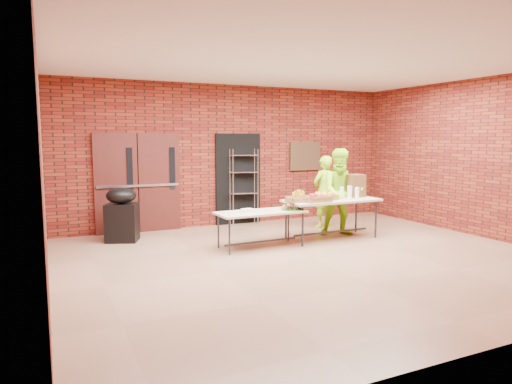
# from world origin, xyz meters

# --- Properties ---
(room) EXTENTS (8.08, 7.08, 3.28)m
(room) POSITION_xyz_m (0.00, 0.00, 1.60)
(room) COLOR #8E684C
(room) RESTS_ON ground
(double_doors) EXTENTS (1.78, 0.12, 2.10)m
(double_doors) POSITION_xyz_m (-2.20, 3.44, 1.05)
(double_doors) COLOR #3F1412
(double_doors) RESTS_ON room
(dark_doorway) EXTENTS (1.10, 0.06, 2.10)m
(dark_doorway) POSITION_xyz_m (0.10, 3.46, 1.05)
(dark_doorway) COLOR black
(dark_doorway) RESTS_ON room
(bronze_plaque) EXTENTS (0.85, 0.04, 0.70)m
(bronze_plaque) POSITION_xyz_m (1.90, 3.45, 1.55)
(bronze_plaque) COLOR #3E2919
(bronze_plaque) RESTS_ON room
(wire_rack) EXTENTS (0.67, 0.35, 1.75)m
(wire_rack) POSITION_xyz_m (0.19, 3.32, 0.87)
(wire_rack) COLOR #B8B7BE
(wire_rack) RESTS_ON room
(table_left) EXTENTS (1.65, 0.73, 0.67)m
(table_left) POSITION_xyz_m (-0.44, 1.09, 0.62)
(table_left) COLOR #B7AA8C
(table_left) RESTS_ON room
(table_right) EXTENTS (1.92, 0.81, 0.79)m
(table_right) POSITION_xyz_m (1.16, 1.19, 0.72)
(table_right) COLOR #B7AA8C
(table_right) RESTS_ON room
(basket_bananas) EXTENTS (0.40, 0.31, 0.12)m
(basket_bananas) POSITION_xyz_m (0.36, 1.14, 0.84)
(basket_bananas) COLOR #A57542
(basket_bananas) RESTS_ON table_right
(basket_oranges) EXTENTS (0.47, 0.36, 0.15)m
(basket_oranges) POSITION_xyz_m (0.97, 1.20, 0.85)
(basket_oranges) COLOR #A57542
(basket_oranges) RESTS_ON table_right
(basket_apples) EXTENTS (0.48, 0.37, 0.15)m
(basket_apples) POSITION_xyz_m (0.70, 1.02, 0.85)
(basket_apples) COLOR #A57542
(basket_apples) RESTS_ON table_right
(muffin_tray) EXTENTS (0.40, 0.40, 0.10)m
(muffin_tray) POSITION_xyz_m (0.15, 1.00, 0.72)
(muffin_tray) COLOR #154E15
(muffin_tray) RESTS_ON table_left
(napkin_box) EXTENTS (0.20, 0.13, 0.07)m
(napkin_box) POSITION_xyz_m (-0.72, 1.08, 0.70)
(napkin_box) COLOR white
(napkin_box) RESTS_ON table_left
(coffee_dispenser) EXTENTS (0.35, 0.31, 0.46)m
(coffee_dispenser) POSITION_xyz_m (1.82, 1.34, 1.02)
(coffee_dispenser) COLOR brown
(coffee_dispenser) RESTS_ON table_right
(cup_stack_front) EXTENTS (0.09, 0.09, 0.27)m
(cup_stack_front) POSITION_xyz_m (1.48, 1.04, 0.92)
(cup_stack_front) COLOR white
(cup_stack_front) RESTS_ON table_right
(cup_stack_mid) EXTENTS (0.08, 0.08, 0.24)m
(cup_stack_mid) POSITION_xyz_m (1.60, 0.96, 0.91)
(cup_stack_mid) COLOR white
(cup_stack_mid) RESTS_ON table_right
(cup_stack_back) EXTENTS (0.08, 0.08, 0.23)m
(cup_stack_back) POSITION_xyz_m (1.42, 1.23, 0.90)
(cup_stack_back) COLOR white
(cup_stack_back) RESTS_ON table_right
(covered_grill) EXTENTS (0.72, 0.66, 1.05)m
(covered_grill) POSITION_xyz_m (-2.67, 2.68, 0.53)
(covered_grill) COLOR black
(covered_grill) RESTS_ON room
(volunteer_woman) EXTENTS (0.65, 0.50, 1.61)m
(volunteer_woman) POSITION_xyz_m (1.67, 2.25, 0.80)
(volunteer_woman) COLOR #9EE919
(volunteer_woman) RESTS_ON room
(volunteer_man) EXTENTS (1.06, 0.96, 1.78)m
(volunteer_man) POSITION_xyz_m (1.53, 1.37, 0.89)
(volunteer_man) COLOR #9EE919
(volunteer_man) RESTS_ON room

